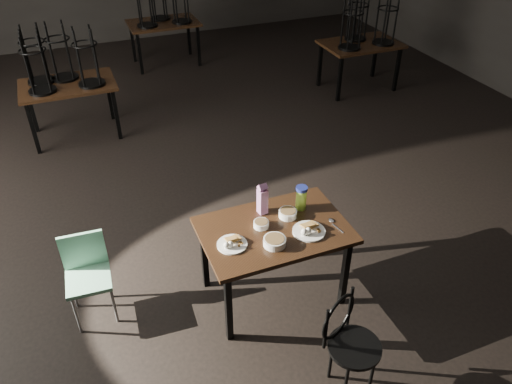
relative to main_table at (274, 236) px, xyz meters
name	(u,v)px	position (x,y,z in m)	size (l,w,h in m)	color
main_table	(274,236)	(0.00, 0.00, 0.00)	(1.20, 0.80, 0.75)	black
plate_left	(232,243)	(-0.39, -0.07, 0.10)	(0.24, 0.24, 0.08)	white
plate_right	(309,230)	(0.24, -0.15, 0.10)	(0.27, 0.27, 0.09)	white
bowl_near	(261,224)	(-0.09, 0.06, 0.11)	(0.13, 0.13, 0.05)	white
bowl_far	(288,213)	(0.17, 0.10, 0.11)	(0.15, 0.15, 0.06)	white
bowl_big	(275,241)	(-0.08, -0.18, 0.11)	(0.18, 0.18, 0.06)	white
juice_carton	(262,199)	(-0.01, 0.24, 0.21)	(0.08, 0.08, 0.29)	#881876
water_bottle	(301,198)	(0.32, 0.16, 0.19)	(0.12, 0.12, 0.22)	#B4F046
spoon	(332,221)	(0.48, -0.10, 0.08)	(0.05, 0.21, 0.01)	silver
bentwood_chair	(348,338)	(0.13, -1.00, -0.20)	(0.43, 0.42, 0.80)	black
school_chair	(87,270)	(-1.49, 0.40, -0.21)	(0.38, 0.38, 0.77)	#71B091
bg_table_left	(64,80)	(-1.35, 3.71, 0.13)	(1.20, 0.80, 1.48)	black
bg_table_right	(362,41)	(3.07, 3.64, 0.11)	(1.20, 0.80, 1.48)	black
bg_table_far	(163,20)	(0.46, 5.87, 0.11)	(1.20, 0.80, 1.48)	black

